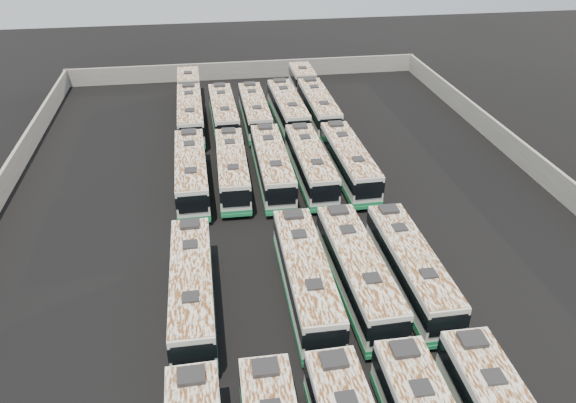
% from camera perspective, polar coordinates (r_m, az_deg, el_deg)
% --- Properties ---
extents(ground, '(140.00, 140.00, 0.00)m').
position_cam_1_polar(ground, '(42.37, 0.18, -2.38)').
color(ground, black).
rests_on(ground, ground).
extents(perimeter_wall, '(45.20, 73.20, 2.20)m').
position_cam_1_polar(perimeter_wall, '(41.79, 0.18, -1.10)').
color(perimeter_wall, slate).
rests_on(perimeter_wall, ground).
extents(bus_midfront_far_left, '(2.46, 11.60, 3.27)m').
position_cam_1_polar(bus_midfront_far_left, '(34.01, -9.70, -8.69)').
color(bus_midfront_far_left, beige).
rests_on(bus_midfront_far_left, ground).
extents(bus_midfront_center, '(2.58, 11.80, 3.32)m').
position_cam_1_polar(bus_midfront_center, '(34.36, 1.82, -7.67)').
color(bus_midfront_center, beige).
rests_on(bus_midfront_center, ground).
extents(bus_midfront_right, '(2.79, 11.86, 3.33)m').
position_cam_1_polar(bus_midfront_right, '(35.05, 7.08, -7.06)').
color(bus_midfront_right, beige).
rests_on(bus_midfront_right, ground).
extents(bus_midfront_far_right, '(2.51, 11.39, 3.20)m').
position_cam_1_polar(bus_midfront_far_right, '(36.04, 12.37, -6.55)').
color(bus_midfront_far_right, beige).
rests_on(bus_midfront_far_right, ground).
extents(bus_midback_far_left, '(2.68, 11.85, 3.33)m').
position_cam_1_polar(bus_midback_far_left, '(46.92, -9.79, 2.96)').
color(bus_midback_far_left, beige).
rests_on(bus_midback_far_left, ground).
extents(bus_midback_left, '(2.59, 11.39, 3.20)m').
position_cam_1_polar(bus_midback_left, '(47.18, -5.70, 3.34)').
color(bus_midback_left, beige).
rests_on(bus_midback_left, ground).
extents(bus_midback_center, '(2.57, 11.82, 3.33)m').
position_cam_1_polar(bus_midback_center, '(47.35, -1.64, 3.67)').
color(bus_midback_center, beige).
rests_on(bus_midback_center, ground).
extents(bus_midback_right, '(2.58, 11.64, 3.27)m').
position_cam_1_polar(bus_midback_right, '(47.70, 2.29, 3.83)').
color(bus_midback_right, beige).
rests_on(bus_midback_right, ground).
extents(bus_midback_far_right, '(2.64, 11.72, 3.29)m').
position_cam_1_polar(bus_midback_far_right, '(48.37, 6.21, 4.08)').
color(bus_midback_far_right, beige).
rests_on(bus_midback_far_right, ground).
extents(bus_back_far_left, '(2.72, 18.42, 3.34)m').
position_cam_1_polar(bus_back_far_left, '(61.93, -9.94, 9.74)').
color(bus_back_far_left, beige).
rests_on(bus_back_far_left, ground).
extents(bus_back_left, '(2.66, 11.43, 3.20)m').
position_cam_1_polar(bus_back_left, '(59.10, -6.56, 8.93)').
color(bus_back_left, beige).
rests_on(bus_back_left, ground).
extents(bus_back_center, '(2.45, 11.38, 3.20)m').
position_cam_1_polar(bus_back_center, '(59.17, -3.40, 9.10)').
color(bus_back_center, beige).
rests_on(bus_back_center, ground).
extents(bus_back_right, '(2.82, 11.93, 3.34)m').
position_cam_1_polar(bus_back_right, '(59.56, -0.03, 9.38)').
color(bus_back_right, beige).
rests_on(bus_back_right, ground).
extents(bus_back_far_right, '(2.50, 18.30, 3.32)m').
position_cam_1_polar(bus_back_far_right, '(63.04, 2.53, 10.51)').
color(bus_back_far_right, beige).
rests_on(bus_back_far_right, ground).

